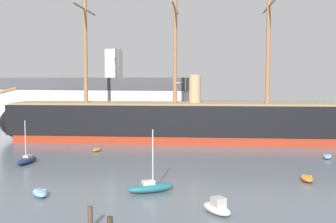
{
  "coord_description": "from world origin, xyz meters",
  "views": [
    {
      "loc": [
        10.77,
        -24.59,
        11.11
      ],
      "look_at": [
        -1.38,
        33.55,
        6.6
      ],
      "focal_mm": 46.35,
      "sensor_mm": 36.0,
      "label": 1
    }
  ],
  "objects_px": {
    "sailboat_near_centre": "(150,187)",
    "sailboat_mid_left": "(27,160)",
    "dinghy_mid_right": "(307,178)",
    "motorboat_distant_centre": "(220,132)",
    "dinghy_foreground_left": "(40,193)",
    "motorboat_foreground_right": "(217,208)",
    "dockside_warehouse_left": "(92,102)",
    "tall_ship": "(175,121)",
    "dinghy_alongside_stern": "(328,156)",
    "dinghy_alongside_bow": "(97,150)",
    "mooring_piling_left_pair": "(90,218)",
    "seagull_in_flight": "(178,83)"
  },
  "relations": [
    {
      "from": "tall_ship",
      "to": "motorboat_distant_centre",
      "type": "xyz_separation_m",
      "value": [
        6.89,
        12.34,
        -3.15
      ]
    },
    {
      "from": "sailboat_near_centre",
      "to": "dinghy_alongside_bow",
      "type": "xyz_separation_m",
      "value": [
        -13.89,
        21.71,
        -0.26
      ]
    },
    {
      "from": "mooring_piling_left_pair",
      "to": "seagull_in_flight",
      "type": "bearing_deg",
      "value": 72.97
    },
    {
      "from": "dinghy_mid_right",
      "to": "dinghy_alongside_bow",
      "type": "relative_size",
      "value": 1.27
    },
    {
      "from": "tall_ship",
      "to": "dinghy_alongside_bow",
      "type": "height_order",
      "value": "tall_ship"
    },
    {
      "from": "sailboat_near_centre",
      "to": "mooring_piling_left_pair",
      "type": "relative_size",
      "value": 3.59
    },
    {
      "from": "sailboat_near_centre",
      "to": "dinghy_alongside_stern",
      "type": "bearing_deg",
      "value": 48.73
    },
    {
      "from": "motorboat_foreground_right",
      "to": "dockside_warehouse_left",
      "type": "bearing_deg",
      "value": 120.18
    },
    {
      "from": "sailboat_near_centre",
      "to": "sailboat_mid_left",
      "type": "xyz_separation_m",
      "value": [
        -19.36,
        10.66,
        -0.04
      ]
    },
    {
      "from": "sailboat_mid_left",
      "to": "dockside_warehouse_left",
      "type": "relative_size",
      "value": 0.11
    },
    {
      "from": "motorboat_distant_centre",
      "to": "seagull_in_flight",
      "type": "xyz_separation_m",
      "value": [
        -0.47,
        -43.86,
        10.2
      ]
    },
    {
      "from": "motorboat_foreground_right",
      "to": "tall_ship",
      "type": "bearing_deg",
      "value": 105.75
    },
    {
      "from": "dinghy_alongside_bow",
      "to": "dinghy_alongside_stern",
      "type": "relative_size",
      "value": 0.85
    },
    {
      "from": "dinghy_foreground_left",
      "to": "sailboat_near_centre",
      "type": "bearing_deg",
      "value": 19.02
    },
    {
      "from": "tall_ship",
      "to": "sailboat_mid_left",
      "type": "bearing_deg",
      "value": -123.15
    },
    {
      "from": "motorboat_foreground_right",
      "to": "motorboat_distant_centre",
      "type": "height_order",
      "value": "motorboat_foreground_right"
    },
    {
      "from": "motorboat_foreground_right",
      "to": "sailboat_mid_left",
      "type": "distance_m",
      "value": 30.84
    },
    {
      "from": "dockside_warehouse_left",
      "to": "dinghy_foreground_left",
      "type": "bearing_deg",
      "value": -72.83
    },
    {
      "from": "sailboat_near_centre",
      "to": "dinghy_alongside_stern",
      "type": "distance_m",
      "value": 29.97
    },
    {
      "from": "dinghy_foreground_left",
      "to": "mooring_piling_left_pair",
      "type": "bearing_deg",
      "value": -42.84
    },
    {
      "from": "mooring_piling_left_pair",
      "to": "tall_ship",
      "type": "bearing_deg",
      "value": 92.92
    },
    {
      "from": "tall_ship",
      "to": "sailboat_near_centre",
      "type": "distance_m",
      "value": 34.41
    },
    {
      "from": "dinghy_mid_right",
      "to": "dinghy_alongside_stern",
      "type": "distance_m",
      "value": 15.15
    },
    {
      "from": "dockside_warehouse_left",
      "to": "dinghy_mid_right",
      "type": "bearing_deg",
      "value": -47.09
    },
    {
      "from": "dinghy_alongside_stern",
      "to": "seagull_in_flight",
      "type": "bearing_deg",
      "value": -131.09
    },
    {
      "from": "dinghy_mid_right",
      "to": "motorboat_distant_centre",
      "type": "relative_size",
      "value": 0.86
    },
    {
      "from": "dinghy_alongside_stern",
      "to": "motorboat_foreground_right",
      "type": "bearing_deg",
      "value": -114.61
    },
    {
      "from": "mooring_piling_left_pair",
      "to": "sailboat_near_centre",
      "type": "bearing_deg",
      "value": 80.59
    },
    {
      "from": "dinghy_foreground_left",
      "to": "sailboat_near_centre",
      "type": "xyz_separation_m",
      "value": [
        9.95,
        3.43,
        0.19
      ]
    },
    {
      "from": "dinghy_foreground_left",
      "to": "motorboat_distant_centre",
      "type": "height_order",
      "value": "motorboat_distant_centre"
    },
    {
      "from": "sailboat_mid_left",
      "to": "dinghy_alongside_bow",
      "type": "xyz_separation_m",
      "value": [
        5.48,
        11.05,
        -0.22
      ]
    },
    {
      "from": "seagull_in_flight",
      "to": "tall_ship",
      "type": "bearing_deg",
      "value": 101.5
    },
    {
      "from": "motorboat_distant_centre",
      "to": "dockside_warehouse_left",
      "type": "bearing_deg",
      "value": 164.88
    },
    {
      "from": "dinghy_mid_right",
      "to": "dinghy_alongside_bow",
      "type": "xyz_separation_m",
      "value": [
        -29.36,
        13.71,
        -0.07
      ]
    },
    {
      "from": "sailboat_mid_left",
      "to": "motorboat_distant_centre",
      "type": "relative_size",
      "value": 1.68
    },
    {
      "from": "dinghy_alongside_stern",
      "to": "seagull_in_flight",
      "type": "xyz_separation_m",
      "value": [
        -17.46,
        -20.03,
        10.4
      ]
    },
    {
      "from": "sailboat_near_centre",
      "to": "motorboat_distant_centre",
      "type": "bearing_deg",
      "value": 86.57
    },
    {
      "from": "tall_ship",
      "to": "seagull_in_flight",
      "type": "height_order",
      "value": "tall_ship"
    },
    {
      "from": "dinghy_foreground_left",
      "to": "mooring_piling_left_pair",
      "type": "relative_size",
      "value": 1.69
    },
    {
      "from": "dinghy_mid_right",
      "to": "dockside_warehouse_left",
      "type": "bearing_deg",
      "value": 132.91
    },
    {
      "from": "dinghy_foreground_left",
      "to": "motorboat_foreground_right",
      "type": "bearing_deg",
      "value": -6.49
    },
    {
      "from": "sailboat_mid_left",
      "to": "seagull_in_flight",
      "type": "distance_m",
      "value": 25.31
    },
    {
      "from": "motorboat_foreground_right",
      "to": "dinghy_alongside_bow",
      "type": "bearing_deg",
      "value": 127.66
    },
    {
      "from": "tall_ship",
      "to": "motorboat_foreground_right",
      "type": "relative_size",
      "value": 19.59
    },
    {
      "from": "sailboat_near_centre",
      "to": "tall_ship",
      "type": "bearing_deg",
      "value": 96.88
    },
    {
      "from": "dinghy_foreground_left",
      "to": "motorboat_foreground_right",
      "type": "relative_size",
      "value": 0.82
    },
    {
      "from": "tall_ship",
      "to": "dinghy_alongside_stern",
      "type": "height_order",
      "value": "tall_ship"
    },
    {
      "from": "dockside_warehouse_left",
      "to": "dinghy_alongside_bow",
      "type": "bearing_deg",
      "value": -66.97
    },
    {
      "from": "motorboat_distant_centre",
      "to": "seagull_in_flight",
      "type": "bearing_deg",
      "value": -90.62
    },
    {
      "from": "tall_ship",
      "to": "dinghy_foreground_left",
      "type": "height_order",
      "value": "tall_ship"
    }
  ]
}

